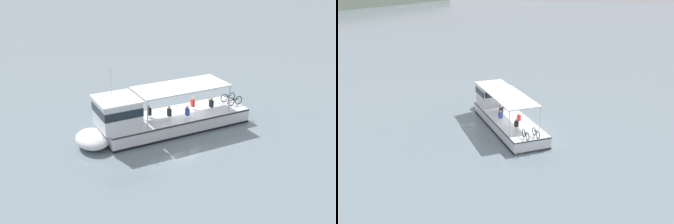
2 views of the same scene
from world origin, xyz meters
TOP-DOWN VIEW (x-y plane):
  - ground_plane at (0.00, 0.00)m, footprint 400.00×400.00m
  - ferry_main at (1.43, 2.14)m, footprint 11.55×10.76m

SIDE VIEW (x-z plane):
  - ground_plane at x=0.00m, z-range 0.00..0.00m
  - ferry_main at x=1.43m, z-range -1.64..3.68m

